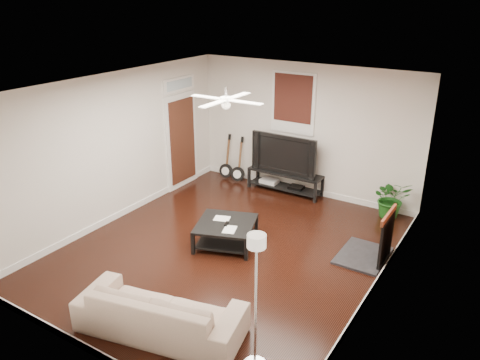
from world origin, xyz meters
name	(u,v)px	position (x,y,z in m)	size (l,w,h in m)	color
room	(227,173)	(0.00, 0.00, 1.40)	(5.01, 6.01, 2.81)	black
brick_accent	(400,185)	(2.49, 1.00, 1.40)	(0.02, 2.20, 2.80)	#9D5432
fireplace	(374,235)	(2.20, 1.00, 0.46)	(0.80, 1.10, 0.92)	black
window_back	(293,103)	(-0.30, 2.97, 1.95)	(1.00, 0.06, 1.30)	#370F0F
door_left	(181,132)	(-2.46, 1.90, 1.25)	(0.08, 1.00, 2.50)	white
tv_stand	(285,182)	(-0.32, 2.78, 0.23)	(1.66, 0.44, 0.47)	black
tv	(286,153)	(-0.32, 2.80, 0.89)	(1.49, 0.20, 0.86)	black
coffee_table	(226,233)	(-0.13, 0.15, 0.20)	(0.97, 0.97, 0.41)	black
sofa	(161,311)	(0.43, -2.20, 0.32)	(2.17, 0.85, 0.63)	tan
floor_lamp	(256,304)	(1.78, -2.10, 0.88)	(0.29, 0.29, 1.77)	silver
potted_plant	(392,198)	(2.00, 2.75, 0.39)	(0.71, 0.61, 0.78)	#1B5719
guitar_left	(226,157)	(-1.86, 2.75, 0.53)	(0.33, 0.23, 1.06)	black
guitar_right	(238,160)	(-1.51, 2.72, 0.53)	(0.33, 0.23, 1.06)	black
ceiling_fan	(226,100)	(0.00, 0.00, 2.60)	(1.24, 1.24, 0.32)	white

